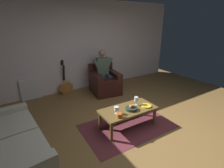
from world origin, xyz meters
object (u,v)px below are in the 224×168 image
at_px(armchair, 105,82).
at_px(person_seated, 104,70).
at_px(wine_glass_near, 116,109).
at_px(couch, 1,152).
at_px(coffee_table, 128,111).
at_px(fruit_bowl, 131,108).
at_px(decorative_dish, 146,106).
at_px(candle_jar, 119,115).
at_px(guitar, 66,86).
at_px(wine_glass_far, 136,99).

bearing_deg(armchair, person_seated, -90.00).
bearing_deg(wine_glass_near, couch, -1.81).
distance_m(coffee_table, fruit_bowl, 0.12).
height_order(armchair, coffee_table, armchair).
distance_m(decorative_dish, candle_jar, 0.70).
distance_m(wine_glass_near, fruit_bowl, 0.34).
height_order(guitar, wine_glass_near, guitar).
bearing_deg(coffee_table, couch, -0.71).
xyz_separation_m(guitar, candle_jar, (-0.19, 2.49, 0.22)).
relative_size(person_seated, wine_glass_far, 6.95).
xyz_separation_m(person_seated, guitar, (1.03, -0.46, -0.44)).
distance_m(armchair, wine_glass_near, 2.02).
relative_size(wine_glass_near, fruit_bowl, 0.62).
xyz_separation_m(couch, wine_glass_near, (-1.85, 0.06, 0.16)).
relative_size(armchair, coffee_table, 0.83).
xyz_separation_m(guitar, fruit_bowl, (-0.55, 2.38, 0.22)).
bearing_deg(person_seated, wine_glass_near, 74.64).
xyz_separation_m(coffee_table, wine_glass_far, (-0.23, -0.04, 0.18)).
relative_size(couch, wine_glass_far, 9.54).
relative_size(person_seated, guitar, 1.27).
distance_m(armchair, candle_jar, 2.15).
relative_size(wine_glass_near, candle_jar, 1.43).
bearing_deg(fruit_bowl, coffee_table, -65.00).
bearing_deg(candle_jar, guitar, -85.53).
height_order(person_seated, wine_glass_near, person_seated).
xyz_separation_m(coffee_table, fruit_bowl, (-0.03, 0.06, 0.10)).
bearing_deg(wine_glass_near, guitar, -84.58).
distance_m(fruit_bowl, candle_jar, 0.38).
distance_m(guitar, wine_glass_far, 2.42).
relative_size(guitar, wine_glass_far, 5.46).
xyz_separation_m(armchair, coffee_table, (0.50, 1.81, 0.04)).
distance_m(couch, guitar, 2.81).
relative_size(person_seated, wine_glass_near, 8.83).
bearing_deg(coffee_table, person_seated, -105.20).
height_order(armchair, candle_jar, armchair).
bearing_deg(armchair, coffee_table, 82.38).
xyz_separation_m(person_seated, wine_glass_far, (0.27, 1.81, -0.14)).
height_order(coffee_table, fruit_bowl, fruit_bowl).
relative_size(armchair, decorative_dish, 4.50).
bearing_deg(couch, wine_glass_near, 83.04).
height_order(person_seated, candle_jar, person_seated).
bearing_deg(guitar, armchair, 153.52).
bearing_deg(candle_jar, coffee_table, -152.54).
bearing_deg(armchair, guitar, -18.71).
height_order(coffee_table, wine_glass_near, wine_glass_near).
height_order(guitar, fruit_bowl, guitar).
relative_size(wine_glass_far, decorative_dish, 0.87).
bearing_deg(decorative_dish, person_seated, -93.87).
bearing_deg(armchair, wine_glass_far, 89.15).
xyz_separation_m(armchair, guitar, (1.02, -0.51, -0.09)).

